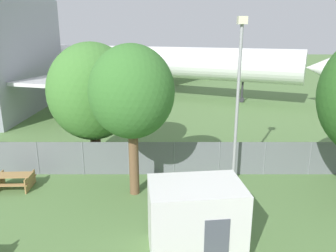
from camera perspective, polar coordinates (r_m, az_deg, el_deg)
name	(u,v)px	position (r m, az deg, el deg)	size (l,w,h in m)	color
perimeter_fence	(128,158)	(18.55, -6.94, -5.62)	(56.07, 0.07, 1.93)	slate
airplane	(146,62)	(42.78, -3.87, 11.11)	(42.65, 35.56, 11.73)	white
portable_cabin	(195,219)	(12.19, 4.76, -15.79)	(3.52, 2.57, 2.67)	silver
picnic_bench_near_cabin	(13,180)	(18.77, -25.32, -8.46)	(1.88, 1.47, 0.76)	#A37A47
tree_left_of_cabin	(131,93)	(15.20, -6.38, 5.80)	(3.97, 3.97, 7.31)	brown
tree_far_right	(92,92)	(19.48, -13.07, 5.80)	(5.12, 5.12, 7.29)	#4C3823
light_mast	(238,88)	(16.69, 12.09, 6.57)	(0.44, 0.44, 8.49)	#99999E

